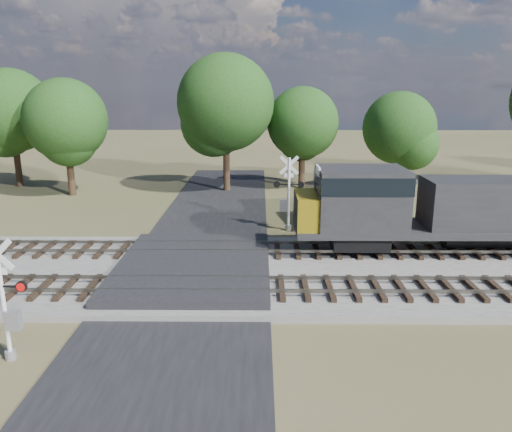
{
  "coord_description": "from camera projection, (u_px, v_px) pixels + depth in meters",
  "views": [
    {
      "loc": [
        3.1,
        -21.38,
        8.53
      ],
      "look_at": [
        2.89,
        2.0,
        2.44
      ],
      "focal_mm": 35.0,
      "sensor_mm": 36.0,
      "label": 1
    }
  ],
  "objects": [
    {
      "name": "ground",
      "position": [
        193.0,
        278.0,
        22.86
      ],
      "size": [
        160.0,
        160.0,
        0.0
      ],
      "primitive_type": "plane",
      "color": "#404625",
      "rests_on": "ground"
    },
    {
      "name": "ballast_bed",
      "position": [
        408.0,
        272.0,
        23.23
      ],
      "size": [
        140.0,
        10.0,
        0.3
      ],
      "primitive_type": "cube",
      "color": "gray",
      "rests_on": "ground"
    },
    {
      "name": "road",
      "position": [
        193.0,
        277.0,
        22.85
      ],
      "size": [
        7.0,
        60.0,
        0.08
      ],
      "primitive_type": "cube",
      "color": "black",
      "rests_on": "ground"
    },
    {
      "name": "crossing_panel",
      "position": [
        194.0,
        268.0,
        23.27
      ],
      "size": [
        7.0,
        9.0,
        0.62
      ],
      "primitive_type": "cube",
      "color": "#262628",
      "rests_on": "ground"
    },
    {
      "name": "track_near",
      "position": [
        261.0,
        287.0,
        20.8
      ],
      "size": [
        140.0,
        2.6,
        0.33
      ],
      "color": "black",
      "rests_on": "ballast_bed"
    },
    {
      "name": "track_far",
      "position": [
        261.0,
        249.0,
        25.64
      ],
      "size": [
        140.0,
        2.6,
        0.33
      ],
      "color": "black",
      "rests_on": "ballast_bed"
    },
    {
      "name": "crossing_signal_near",
      "position": [
        7.0,
        311.0,
        15.67
      ],
      "size": [
        1.64,
        0.36,
        4.08
      ],
      "rotation": [
        0.0,
        0.0,
        -0.04
      ],
      "color": "silver",
      "rests_on": "ground"
    },
    {
      "name": "crossing_signal_far",
      "position": [
        287.0,
        200.0,
        30.04
      ],
      "size": [
        1.85,
        0.41,
        4.59
      ],
      "rotation": [
        0.0,
        0.0,
        3.05
      ],
      "color": "silver",
      "rests_on": "ground"
    },
    {
      "name": "equipment_shed",
      "position": [
        362.0,
        200.0,
        30.9
      ],
      "size": [
        5.6,
        5.6,
        3.31
      ],
      "rotation": [
        0.0,
        0.0,
        0.17
      ],
      "color": "#3F251B",
      "rests_on": "ground"
    },
    {
      "name": "treeline",
      "position": [
        343.0,
        108.0,
        40.51
      ],
      "size": [
        85.99,
        10.48,
        11.57
      ],
      "color": "black",
      "rests_on": "ground"
    }
  ]
}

